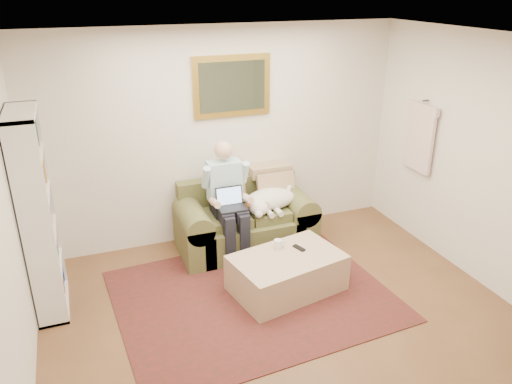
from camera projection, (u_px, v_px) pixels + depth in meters
room_shell at (297, 205)px, 4.18m from camera, size 4.51×5.00×2.61m
rug at (253, 295)px, 5.20m from camera, size 2.86×2.35×0.01m
sofa at (245, 225)px, 6.08m from camera, size 1.63×0.83×0.98m
seated_man at (229, 203)px, 5.72m from camera, size 0.54×0.77×1.37m
laptop at (231, 202)px, 5.65m from camera, size 0.32×0.25×0.23m
sleeping_dog at (270, 199)px, 5.97m from camera, size 0.67×0.42×0.25m
ottoman at (287, 273)px, 5.24m from camera, size 1.24×0.92×0.41m
coffee_mug at (278, 244)px, 5.29m from camera, size 0.08×0.08×0.10m
tv_remote at (299, 248)px, 5.30m from camera, size 0.10×0.16×0.02m
bookshelf at (38, 215)px, 4.69m from camera, size 0.28×0.80×2.00m
wall_mirror at (232, 86)px, 5.81m from camera, size 0.94×0.04×0.72m
hanging_shirt at (420, 134)px, 5.95m from camera, size 0.06×0.52×0.90m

